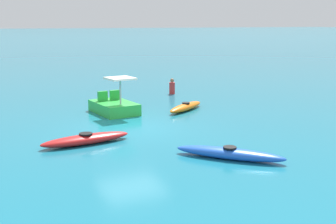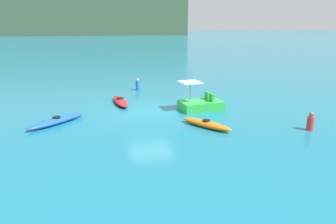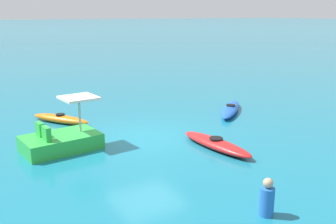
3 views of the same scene
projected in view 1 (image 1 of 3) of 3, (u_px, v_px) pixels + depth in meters
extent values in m
plane|color=#19728C|center=(131.00, 128.00, 16.78)|extent=(600.00, 600.00, 0.00)
ellipsoid|color=orange|center=(186.00, 107.00, 20.08)|extent=(1.98, 2.62, 0.32)
cylinder|color=black|center=(186.00, 103.00, 20.04)|extent=(0.50, 0.50, 0.05)
ellipsoid|color=red|center=(86.00, 139.00, 14.51)|extent=(0.96, 3.12, 0.32)
cylinder|color=black|center=(86.00, 134.00, 14.48)|extent=(0.48, 0.48, 0.05)
ellipsoid|color=blue|center=(230.00, 153.00, 12.93)|extent=(2.89, 2.69, 0.32)
cylinder|color=black|center=(230.00, 147.00, 12.90)|extent=(0.56, 0.56, 0.05)
cube|color=green|center=(114.00, 108.00, 19.45)|extent=(2.53, 1.72, 0.50)
cube|color=green|center=(115.00, 95.00, 19.97)|extent=(0.20, 0.45, 0.44)
cube|color=green|center=(103.00, 96.00, 19.66)|extent=(0.20, 0.45, 0.44)
cylinder|color=#B2B2B7|center=(120.00, 92.00, 18.71)|extent=(0.08, 0.08, 1.10)
cube|color=silver|center=(120.00, 78.00, 18.59)|extent=(1.20, 1.20, 0.08)
cylinder|color=red|center=(172.00, 88.00, 24.71)|extent=(0.41, 0.41, 0.65)
sphere|color=#8C6647|center=(172.00, 80.00, 24.62)|extent=(0.22, 0.22, 0.22)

